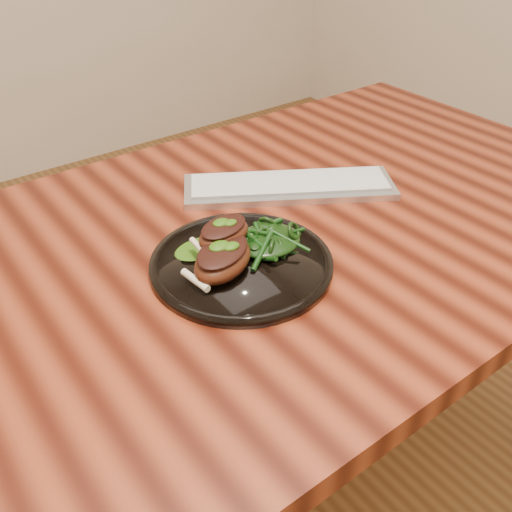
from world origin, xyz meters
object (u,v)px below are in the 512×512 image
at_px(greens_heap, 268,237).
at_px(desk, 220,289).
at_px(plate, 241,263).
at_px(lamb_chop_front, 222,259).
at_px(keyboard, 289,186).

bearing_deg(greens_heap, desk, 129.44).
bearing_deg(plate, greens_heap, 5.19).
height_order(desk, plate, plate).
bearing_deg(greens_heap, lamb_chop_front, -171.04).
height_order(lamb_chop_front, greens_heap, lamb_chop_front).
relative_size(lamb_chop_front, keyboard, 0.33).
bearing_deg(lamb_chop_front, desk, 61.01).
relative_size(greens_heap, keyboard, 0.27).
height_order(desk, keyboard, keyboard).
height_order(plate, keyboard, keyboard).
height_order(lamb_chop_front, keyboard, lamb_chop_front).
distance_m(greens_heap, keyboard, 0.21).
xyz_separation_m(greens_heap, keyboard, (0.16, 0.14, -0.02)).
bearing_deg(lamb_chop_front, keyboard, 31.61).
relative_size(desk, plate, 5.92).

